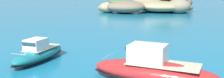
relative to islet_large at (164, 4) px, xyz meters
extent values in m
ellipsoid|color=#9E8966|center=(-1.38, -1.63, -0.75)|extent=(19.86, 21.04, 4.06)
ellipsoid|color=#756651|center=(4.26, -0.50, -1.21)|extent=(15.40, 14.68, 3.15)
ellipsoid|color=#756651|center=(6.04, 4.34, 0.25)|extent=(12.49, 13.85, 6.06)
ellipsoid|color=#84755B|center=(-4.63, 1.25, 0.45)|extent=(18.78, 19.26, 6.47)
ellipsoid|color=#84755B|center=(3.99, -6.57, -0.41)|extent=(10.91, 10.92, 4.74)
ellipsoid|color=#756651|center=(-13.83, -6.61, -0.70)|extent=(18.77, 18.90, 4.16)
ellipsoid|color=#84755B|center=(-19.61, -3.67, -1.31)|extent=(9.13, 8.32, 2.94)
ellipsoid|color=#9E8966|center=(-19.58, -5.31, -0.99)|extent=(6.93, 8.09, 3.59)
ellipsoid|color=#517538|center=(-15.22, -5.23, 0.96)|extent=(8.38, 7.62, 1.04)
ellipsoid|color=red|center=(-11.70, -73.04, -1.87)|extent=(11.16, 6.92, 1.82)
ellipsoid|color=black|center=(-11.70, -73.04, -2.28)|extent=(11.38, 7.05, 0.22)
cube|color=#C6B793|center=(-10.95, -73.33, -1.10)|extent=(6.49, 4.70, 0.06)
cube|color=silver|center=(-12.20, -72.84, -0.32)|extent=(3.62, 3.19, 1.50)
cube|color=#2D4756|center=(-13.61, -72.28, -0.17)|extent=(1.07, 2.07, 0.79)
cylinder|color=silver|center=(-15.59, -71.51, -0.92)|extent=(0.86, 2.11, 0.04)
ellipsoid|color=#19727A|center=(-23.50, -66.76, -2.07)|extent=(4.85, 8.75, 1.43)
ellipsoid|color=black|center=(-23.50, -66.76, -2.39)|extent=(4.95, 8.93, 0.17)
cube|color=#C6B793|center=(-23.32, -66.16, -1.47)|extent=(3.39, 5.03, 0.06)
cube|color=silver|center=(-23.63, -67.16, -0.85)|extent=(2.37, 2.76, 1.17)
cube|color=#2D4756|center=(-23.97, -68.31, -0.73)|extent=(1.64, 0.73, 0.62)
cylinder|color=silver|center=(-24.46, -69.89, -1.29)|extent=(1.69, 0.55, 0.04)
camera|label=1|loc=(-14.24, -93.98, 4.90)|focal=41.56mm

